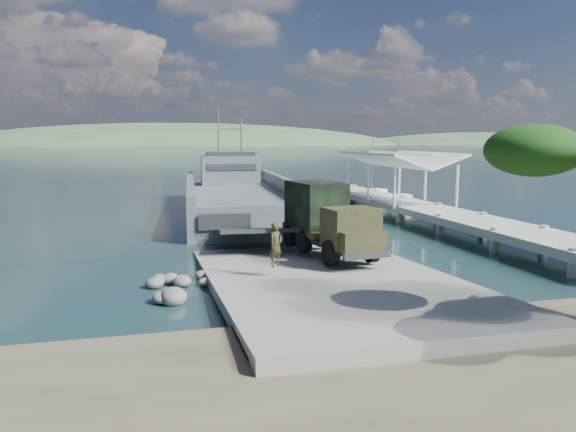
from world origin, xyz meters
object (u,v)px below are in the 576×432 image
object	(u,v)px
landing_craft	(239,203)
sailboat_far	(372,195)
military_truck	(327,219)
pier	(403,197)
sailboat_near	(398,201)
soldier	(276,254)

from	to	relation	value
landing_craft	sailboat_far	size ratio (longest dim) A/B	5.37
landing_craft	military_truck	size ratio (longest dim) A/B	4.44
pier	sailboat_far	world-z (taller)	sailboat_far
military_truck	sailboat_near	bearing A→B (deg)	49.89
pier	sailboat_near	bearing A→B (deg)	66.89
pier	landing_craft	bearing A→B (deg)	154.90
sailboat_near	pier	bearing A→B (deg)	-116.05
pier	landing_craft	distance (m)	13.94
landing_craft	soldier	bearing A→B (deg)	-91.42
landing_craft	military_truck	bearing A→B (deg)	-82.72
landing_craft	sailboat_far	distance (m)	17.40
sailboat_far	landing_craft	bearing A→B (deg)	-170.45
military_truck	sailboat_far	distance (m)	32.06
soldier	military_truck	bearing A→B (deg)	12.86
soldier	pier	bearing A→B (deg)	16.39
pier	sailboat_far	bearing A→B (deg)	77.33
pier	sailboat_near	xyz separation A→B (m)	(3.37, 7.89, -1.27)
soldier	sailboat_far	size ratio (longest dim) A/B	0.29
military_truck	soldier	xyz separation A→B (m)	(-3.58, -3.94, -0.83)
military_truck	soldier	world-z (taller)	military_truck
landing_craft	sailboat_near	xyz separation A→B (m)	(15.97, 1.98, -0.51)
pier	military_truck	size ratio (longest dim) A/B	5.56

